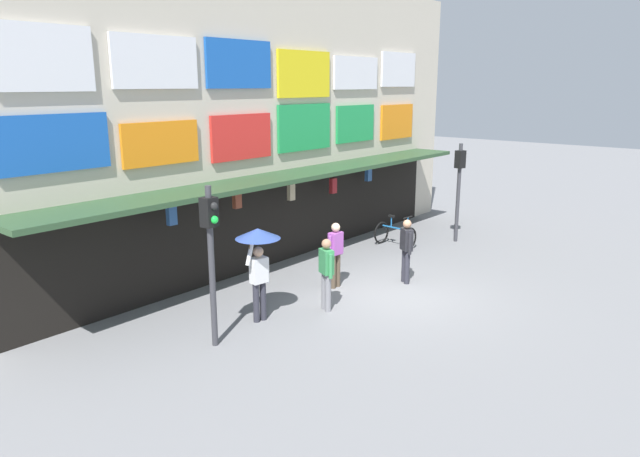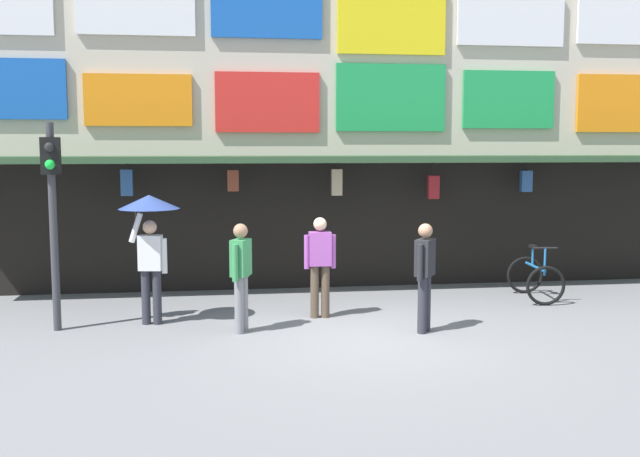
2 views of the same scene
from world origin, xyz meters
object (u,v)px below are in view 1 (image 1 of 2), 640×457
object	(u,v)px
pedestrian_with_umbrella	(258,248)
pedestrian_in_purple	(336,251)
pedestrian_in_black	(406,247)
traffic_light_far	(459,177)
traffic_light_near	(211,241)
bicycle_parked	(395,235)
pedestrian_in_yellow	(326,270)

from	to	relation	value
pedestrian_with_umbrella	pedestrian_in_purple	bearing A→B (deg)	1.61
pedestrian_in_purple	pedestrian_in_black	distance (m)	1.86
traffic_light_far	traffic_light_near	bearing A→B (deg)	-179.89
bicycle_parked	pedestrian_in_yellow	distance (m)	5.79
traffic_light_far	pedestrian_in_yellow	bearing A→B (deg)	-175.86
pedestrian_with_umbrella	pedestrian_in_yellow	xyz separation A→B (m)	(1.41, -0.72, -0.69)
traffic_light_near	pedestrian_in_black	size ratio (longest dim) A/B	1.90
bicycle_parked	pedestrian_in_black	distance (m)	3.47
traffic_light_far	pedestrian_in_black	xyz separation A→B (m)	(-4.56, -0.91, -1.19)
pedestrian_in_purple	pedestrian_in_yellow	world-z (taller)	same
pedestrian_in_purple	pedestrian_in_yellow	xyz separation A→B (m)	(-1.33, -0.79, 0.00)
traffic_light_far	pedestrian_in_purple	xyz separation A→B (m)	(-6.01, 0.26, -1.19)
pedestrian_in_yellow	pedestrian_in_purple	bearing A→B (deg)	30.81
traffic_light_far	pedestrian_in_purple	bearing A→B (deg)	177.51
pedestrian_in_yellow	traffic_light_far	bearing A→B (deg)	4.14
pedestrian_in_black	pedestrian_with_umbrella	bearing A→B (deg)	165.35
pedestrian_with_umbrella	pedestrian_in_purple	world-z (taller)	pedestrian_with_umbrella
pedestrian_in_black	pedestrian_in_purple	bearing A→B (deg)	141.08
traffic_light_near	pedestrian_in_purple	xyz separation A→B (m)	(4.16, 0.28, -1.19)
bicycle_parked	pedestrian_with_umbrella	distance (m)	7.09
bicycle_parked	pedestrian_in_purple	distance (m)	4.31
traffic_light_near	pedestrian_with_umbrella	xyz separation A→B (m)	(1.42, 0.20, -0.50)
pedestrian_in_black	pedestrian_in_yellow	bearing A→B (deg)	172.23
pedestrian_in_yellow	pedestrian_with_umbrella	bearing A→B (deg)	153.07
pedestrian_in_purple	pedestrian_in_yellow	bearing A→B (deg)	-149.19
traffic_light_far	pedestrian_with_umbrella	world-z (taller)	traffic_light_far
bicycle_parked	pedestrian_in_purple	size ratio (longest dim) A/B	0.72
traffic_light_near	bicycle_parked	distance (m)	8.60
traffic_light_near	pedestrian_in_yellow	world-z (taller)	traffic_light_near
pedestrian_in_purple	pedestrian_in_yellow	size ratio (longest dim) A/B	1.00
traffic_light_far	pedestrian_with_umbrella	bearing A→B (deg)	178.79
traffic_light_near	bicycle_parked	world-z (taller)	traffic_light_near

